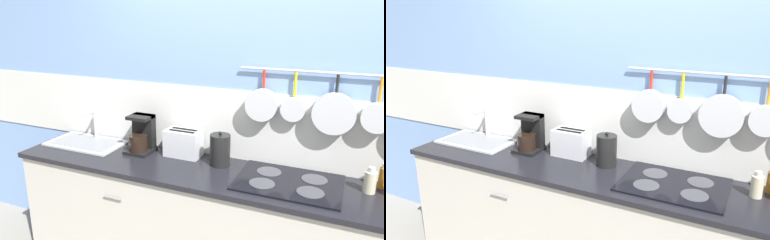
# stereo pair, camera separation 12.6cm
# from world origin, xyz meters

# --- Properties ---
(wall_back) EXTENTS (7.20, 0.15, 2.60)m
(wall_back) POSITION_xyz_m (0.01, 0.32, 1.28)
(wall_back) COLOR #7293C6
(wall_back) RESTS_ON ground_plane
(countertop) EXTENTS (3.32, 0.57, 0.03)m
(countertop) POSITION_xyz_m (0.00, 0.00, 0.91)
(countertop) COLOR black
(countertop) RESTS_ON cabinet_base
(sink_basin) EXTENTS (0.60, 0.35, 0.25)m
(sink_basin) POSITION_xyz_m (-1.32, 0.10, 0.95)
(sink_basin) COLOR #B7BABF
(sink_basin) RESTS_ON countertop
(coffee_maker) EXTENTS (0.19, 0.20, 0.28)m
(coffee_maker) POSITION_xyz_m (-0.83, 0.13, 1.05)
(coffee_maker) COLOR black
(coffee_maker) RESTS_ON countertop
(toaster) EXTENTS (0.28, 0.15, 0.20)m
(toaster) POSITION_xyz_m (-0.50, 0.18, 1.03)
(toaster) COLOR #B7BABF
(toaster) RESTS_ON countertop
(kettle) EXTENTS (0.14, 0.14, 0.24)m
(kettle) POSITION_xyz_m (-0.20, 0.13, 1.04)
(kettle) COLOR black
(kettle) RESTS_ON countertop
(cooktop) EXTENTS (0.63, 0.48, 0.01)m
(cooktop) POSITION_xyz_m (0.29, 0.03, 0.94)
(cooktop) COLOR black
(cooktop) RESTS_ON countertop
(bottle_hot_sauce) EXTENTS (0.07, 0.07, 0.16)m
(bottle_hot_sauce) POSITION_xyz_m (0.74, 0.10, 1.00)
(bottle_hot_sauce) COLOR #BFB799
(bottle_hot_sauce) RESTS_ON countertop
(bottle_sesame_oil) EXTENTS (0.05, 0.05, 0.16)m
(bottle_sesame_oil) POSITION_xyz_m (0.81, 0.20, 1.00)
(bottle_sesame_oil) COLOR #8C5919
(bottle_sesame_oil) RESTS_ON countertop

